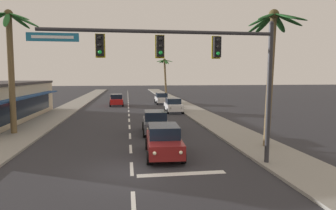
{
  "coord_description": "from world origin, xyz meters",
  "views": [
    {
      "loc": [
        -0.16,
        -12.77,
        4.39
      ],
      "look_at": [
        2.82,
        8.0,
        2.2
      ],
      "focal_mm": 30.61,
      "sensor_mm": 36.0,
      "label": 1
    }
  ],
  "objects_px": {
    "sedan_parked_mid_kerb": "(173,105)",
    "palm_right_farthest": "(165,70)",
    "sedan_oncoming_far": "(116,100)",
    "sedan_third_in_queue": "(155,122)",
    "palm_left_second": "(10,49)",
    "sedan_parked_nearest_kerb": "(162,98)",
    "palm_right_nearest": "(272,51)",
    "traffic_signal_mast": "(196,60)",
    "sedan_lead_at_stop_bar": "(164,140)"
  },
  "relations": [
    {
      "from": "sedan_parked_mid_kerb",
      "to": "palm_right_farthest",
      "type": "bearing_deg",
      "value": 84.66
    },
    {
      "from": "sedan_oncoming_far",
      "to": "sedan_parked_mid_kerb",
      "type": "bearing_deg",
      "value": -50.69
    },
    {
      "from": "sedan_third_in_queue",
      "to": "palm_right_farthest",
      "type": "height_order",
      "value": "palm_right_farthest"
    },
    {
      "from": "sedan_oncoming_far",
      "to": "palm_left_second",
      "type": "relative_size",
      "value": 0.5
    },
    {
      "from": "sedan_parked_nearest_kerb",
      "to": "palm_left_second",
      "type": "distance_m",
      "value": 25.91
    },
    {
      "from": "palm_left_second",
      "to": "palm_right_nearest",
      "type": "height_order",
      "value": "palm_left_second"
    },
    {
      "from": "sedan_third_in_queue",
      "to": "palm_left_second",
      "type": "xyz_separation_m",
      "value": [
        -10.37,
        0.85,
        5.44
      ]
    },
    {
      "from": "palm_right_nearest",
      "to": "palm_right_farthest",
      "type": "bearing_deg",
      "value": 90.76
    },
    {
      "from": "traffic_signal_mast",
      "to": "sedan_parked_nearest_kerb",
      "type": "bearing_deg",
      "value": 86.04
    },
    {
      "from": "traffic_signal_mast",
      "to": "sedan_third_in_queue",
      "type": "distance_m",
      "value": 9.59
    },
    {
      "from": "sedan_lead_at_stop_bar",
      "to": "sedan_oncoming_far",
      "type": "height_order",
      "value": "same"
    },
    {
      "from": "traffic_signal_mast",
      "to": "sedan_parked_mid_kerb",
      "type": "xyz_separation_m",
      "value": [
        2.28,
        20.46,
        -4.24
      ]
    },
    {
      "from": "sedan_third_in_queue",
      "to": "sedan_oncoming_far",
      "type": "height_order",
      "value": "same"
    },
    {
      "from": "sedan_lead_at_stop_bar",
      "to": "palm_right_farthest",
      "type": "relative_size",
      "value": 0.58
    },
    {
      "from": "sedan_lead_at_stop_bar",
      "to": "palm_right_farthest",
      "type": "bearing_deg",
      "value": 82.39
    },
    {
      "from": "traffic_signal_mast",
      "to": "sedan_third_in_queue",
      "type": "bearing_deg",
      "value": 96.92
    },
    {
      "from": "sedan_oncoming_far",
      "to": "sedan_parked_mid_kerb",
      "type": "xyz_separation_m",
      "value": [
        6.96,
        -8.49,
        0.0
      ]
    },
    {
      "from": "palm_right_farthest",
      "to": "sedan_lead_at_stop_bar",
      "type": "bearing_deg",
      "value": -97.61
    },
    {
      "from": "sedan_third_in_queue",
      "to": "traffic_signal_mast",
      "type": "bearing_deg",
      "value": -83.08
    },
    {
      "from": "sedan_third_in_queue",
      "to": "sedan_parked_nearest_kerb",
      "type": "height_order",
      "value": "same"
    },
    {
      "from": "palm_right_nearest",
      "to": "sedan_lead_at_stop_bar",
      "type": "bearing_deg",
      "value": -173.3
    },
    {
      "from": "traffic_signal_mast",
      "to": "sedan_lead_at_stop_bar",
      "type": "xyz_separation_m",
      "value": [
        -1.19,
        2.33,
        -4.24
      ]
    },
    {
      "from": "sedan_oncoming_far",
      "to": "palm_right_farthest",
      "type": "xyz_separation_m",
      "value": [
        9.41,
        17.71,
        4.53
      ]
    },
    {
      "from": "sedan_parked_mid_kerb",
      "to": "sedan_lead_at_stop_bar",
      "type": "bearing_deg",
      "value": -100.83
    },
    {
      "from": "traffic_signal_mast",
      "to": "sedan_parked_nearest_kerb",
      "type": "height_order",
      "value": "traffic_signal_mast"
    },
    {
      "from": "sedan_lead_at_stop_bar",
      "to": "sedan_parked_mid_kerb",
      "type": "relative_size",
      "value": 1.01
    },
    {
      "from": "traffic_signal_mast",
      "to": "palm_right_farthest",
      "type": "xyz_separation_m",
      "value": [
        4.73,
        46.67,
        0.3
      ]
    },
    {
      "from": "palm_right_nearest",
      "to": "palm_left_second",
      "type": "bearing_deg",
      "value": 159.37
    },
    {
      "from": "sedan_parked_nearest_kerb",
      "to": "palm_right_farthest",
      "type": "bearing_deg",
      "value": 80.71
    },
    {
      "from": "traffic_signal_mast",
      "to": "sedan_parked_mid_kerb",
      "type": "distance_m",
      "value": 21.01
    },
    {
      "from": "traffic_signal_mast",
      "to": "sedan_parked_mid_kerb",
      "type": "bearing_deg",
      "value": 83.64
    },
    {
      "from": "sedan_lead_at_stop_bar",
      "to": "sedan_parked_nearest_kerb",
      "type": "height_order",
      "value": "same"
    },
    {
      "from": "sedan_lead_at_stop_bar",
      "to": "sedan_parked_nearest_kerb",
      "type": "xyz_separation_m",
      "value": [
        3.32,
        28.46,
        0.0
      ]
    },
    {
      "from": "palm_right_nearest",
      "to": "traffic_signal_mast",
      "type": "bearing_deg",
      "value": -149.79
    },
    {
      "from": "sedan_lead_at_stop_bar",
      "to": "sedan_third_in_queue",
      "type": "relative_size",
      "value": 1.0
    },
    {
      "from": "sedan_parked_mid_kerb",
      "to": "palm_right_nearest",
      "type": "xyz_separation_m",
      "value": [
        3.03,
        -17.37,
        4.93
      ]
    },
    {
      "from": "palm_right_farthest",
      "to": "sedan_third_in_queue",
      "type": "bearing_deg",
      "value": -98.6
    },
    {
      "from": "sedan_parked_nearest_kerb",
      "to": "palm_right_farthest",
      "type": "xyz_separation_m",
      "value": [
        2.6,
        15.88,
        4.53
      ]
    },
    {
      "from": "traffic_signal_mast",
      "to": "palm_right_farthest",
      "type": "bearing_deg",
      "value": 84.21
    },
    {
      "from": "sedan_lead_at_stop_bar",
      "to": "sedan_oncoming_far",
      "type": "relative_size",
      "value": 1.0
    },
    {
      "from": "sedan_oncoming_far",
      "to": "palm_right_farthest",
      "type": "distance_m",
      "value": 20.56
    },
    {
      "from": "sedan_third_in_queue",
      "to": "palm_left_second",
      "type": "relative_size",
      "value": 0.5
    },
    {
      "from": "traffic_signal_mast",
      "to": "palm_right_farthest",
      "type": "distance_m",
      "value": 46.91
    },
    {
      "from": "sedan_oncoming_far",
      "to": "palm_right_farthest",
      "type": "relative_size",
      "value": 0.58
    },
    {
      "from": "sedan_oncoming_far",
      "to": "traffic_signal_mast",
      "type": "bearing_deg",
      "value": -80.83
    },
    {
      "from": "sedan_oncoming_far",
      "to": "palm_right_farthest",
      "type": "bearing_deg",
      "value": 62.03
    },
    {
      "from": "palm_right_farthest",
      "to": "palm_right_nearest",
      "type": "bearing_deg",
      "value": -89.24
    },
    {
      "from": "sedan_parked_nearest_kerb",
      "to": "sedan_parked_mid_kerb",
      "type": "relative_size",
      "value": 1.0
    },
    {
      "from": "sedan_lead_at_stop_bar",
      "to": "sedan_third_in_queue",
      "type": "distance_m",
      "value": 6.21
    },
    {
      "from": "sedan_third_in_queue",
      "to": "sedan_lead_at_stop_bar",
      "type": "bearing_deg",
      "value": -91.41
    }
  ]
}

